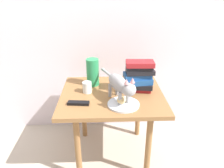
{
  "coord_description": "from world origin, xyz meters",
  "views": [
    {
      "loc": [
        -0.05,
        -1.51,
        1.34
      ],
      "look_at": [
        0.0,
        0.0,
        0.66
      ],
      "focal_mm": 35.53,
      "sensor_mm": 36.0,
      "label": 1
    }
  ],
  "objects_px": {
    "book_stack": "(139,76)",
    "tv_remote": "(78,103)",
    "cat": "(120,85)",
    "candle_jar": "(87,88)",
    "side_table": "(112,102)",
    "plate": "(123,104)",
    "bread_roll": "(121,100)",
    "green_vase": "(93,72)"
  },
  "relations": [
    {
      "from": "side_table",
      "to": "green_vase",
      "type": "bearing_deg",
      "value": 131.26
    },
    {
      "from": "cat",
      "to": "candle_jar",
      "type": "height_order",
      "value": "cat"
    },
    {
      "from": "side_table",
      "to": "cat",
      "type": "distance_m",
      "value": 0.25
    },
    {
      "from": "bread_roll",
      "to": "cat",
      "type": "distance_m",
      "value": 0.1
    },
    {
      "from": "tv_remote",
      "to": "cat",
      "type": "bearing_deg",
      "value": 10.84
    },
    {
      "from": "cat",
      "to": "book_stack",
      "type": "distance_m",
      "value": 0.23
    },
    {
      "from": "green_vase",
      "to": "tv_remote",
      "type": "xyz_separation_m",
      "value": [
        -0.09,
        -0.33,
        -0.1
      ]
    },
    {
      "from": "side_table",
      "to": "bread_roll",
      "type": "xyz_separation_m",
      "value": [
        0.06,
        -0.17,
        0.11
      ]
    },
    {
      "from": "bread_roll",
      "to": "tv_remote",
      "type": "bearing_deg",
      "value": 176.78
    },
    {
      "from": "cat",
      "to": "candle_jar",
      "type": "relative_size",
      "value": 5.26
    },
    {
      "from": "cat",
      "to": "candle_jar",
      "type": "distance_m",
      "value": 0.31
    },
    {
      "from": "bread_roll",
      "to": "green_vase",
      "type": "height_order",
      "value": "green_vase"
    },
    {
      "from": "plate",
      "to": "green_vase",
      "type": "relative_size",
      "value": 1.0
    },
    {
      "from": "side_table",
      "to": "candle_jar",
      "type": "bearing_deg",
      "value": 171.14
    },
    {
      "from": "plate",
      "to": "cat",
      "type": "xyz_separation_m",
      "value": [
        -0.02,
        0.05,
        0.13
      ]
    },
    {
      "from": "bread_roll",
      "to": "tv_remote",
      "type": "relative_size",
      "value": 0.53
    },
    {
      "from": "plate",
      "to": "cat",
      "type": "relative_size",
      "value": 0.49
    },
    {
      "from": "book_stack",
      "to": "candle_jar",
      "type": "height_order",
      "value": "book_stack"
    },
    {
      "from": "book_stack",
      "to": "candle_jar",
      "type": "bearing_deg",
      "value": -178.34
    },
    {
      "from": "book_stack",
      "to": "tv_remote",
      "type": "relative_size",
      "value": 1.63
    },
    {
      "from": "bread_roll",
      "to": "cat",
      "type": "bearing_deg",
      "value": 98.01
    },
    {
      "from": "side_table",
      "to": "candle_jar",
      "type": "height_order",
      "value": "candle_jar"
    },
    {
      "from": "plate",
      "to": "green_vase",
      "type": "height_order",
      "value": "green_vase"
    },
    {
      "from": "side_table",
      "to": "plate",
      "type": "bearing_deg",
      "value": -68.38
    },
    {
      "from": "bread_roll",
      "to": "candle_jar",
      "type": "xyz_separation_m",
      "value": [
        -0.25,
        0.2,
        -0.0
      ]
    },
    {
      "from": "plate",
      "to": "book_stack",
      "type": "bearing_deg",
      "value": 58.91
    },
    {
      "from": "plate",
      "to": "cat",
      "type": "bearing_deg",
      "value": 111.03
    },
    {
      "from": "side_table",
      "to": "green_vase",
      "type": "xyz_separation_m",
      "value": [
        -0.15,
        0.17,
        0.19
      ]
    },
    {
      "from": "book_stack",
      "to": "bread_roll",
      "type": "bearing_deg",
      "value": -124.36
    },
    {
      "from": "cat",
      "to": "tv_remote",
      "type": "relative_size",
      "value": 2.98
    },
    {
      "from": "side_table",
      "to": "tv_remote",
      "type": "height_order",
      "value": "tv_remote"
    },
    {
      "from": "bread_roll",
      "to": "green_vase",
      "type": "relative_size",
      "value": 0.36
    },
    {
      "from": "side_table",
      "to": "candle_jar",
      "type": "xyz_separation_m",
      "value": [
        -0.19,
        0.03,
        0.11
      ]
    },
    {
      "from": "side_table",
      "to": "plate",
      "type": "distance_m",
      "value": 0.21
    },
    {
      "from": "book_stack",
      "to": "green_vase",
      "type": "height_order",
      "value": "book_stack"
    },
    {
      "from": "side_table",
      "to": "book_stack",
      "type": "height_order",
      "value": "book_stack"
    },
    {
      "from": "bread_roll",
      "to": "book_stack",
      "type": "bearing_deg",
      "value": 55.64
    },
    {
      "from": "book_stack",
      "to": "candle_jar",
      "type": "distance_m",
      "value": 0.41
    },
    {
      "from": "side_table",
      "to": "plate",
      "type": "xyz_separation_m",
      "value": [
        0.07,
        -0.18,
        0.08
      ]
    },
    {
      "from": "candle_jar",
      "to": "bread_roll",
      "type": "bearing_deg",
      "value": -39.41
    },
    {
      "from": "candle_jar",
      "to": "tv_remote",
      "type": "xyz_separation_m",
      "value": [
        -0.05,
        -0.19,
        -0.03
      ]
    },
    {
      "from": "book_stack",
      "to": "tv_remote",
      "type": "distance_m",
      "value": 0.5
    }
  ]
}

